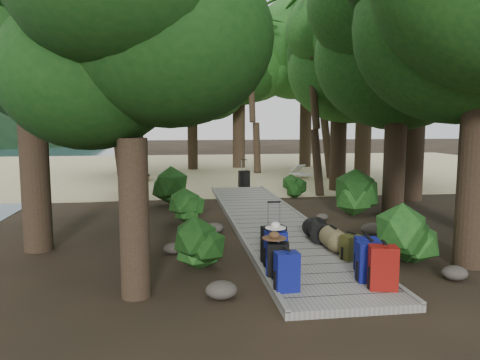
{
  "coord_description": "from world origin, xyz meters",
  "views": [
    {
      "loc": [
        -2.42,
        -10.76,
        2.61
      ],
      "look_at": [
        -0.58,
        2.2,
        1.0
      ],
      "focal_mm": 35.0,
      "sensor_mm": 36.0,
      "label": 1
    }
  ],
  "objects": [
    {
      "name": "backpack_left_a",
      "position": [
        -0.79,
        -4.21,
        0.45
      ],
      "size": [
        0.36,
        0.26,
        0.65
      ],
      "primitive_type": null,
      "rotation": [
        0.0,
        0.0,
        0.05
      ],
      "color": "navy",
      "rests_on": "boardwalk"
    },
    {
      "name": "tree_right_f",
      "position": [
        6.17,
        9.63,
        5.23
      ],
      "size": [
        5.86,
        5.86,
        10.46
      ],
      "primitive_type": null,
      "color": "black",
      "rests_on": "ground"
    },
    {
      "name": "rock_right_c",
      "position": [
        1.52,
        1.17,
        0.09
      ],
      "size": [
        0.32,
        0.29,
        0.18
      ],
      "primitive_type": null,
      "color": "#4C473F",
      "rests_on": "ground"
    },
    {
      "name": "duffel_right_black",
      "position": [
        0.6,
        -1.42,
        0.34
      ],
      "size": [
        0.56,
        0.77,
        0.44
      ],
      "primitive_type": null,
      "rotation": [
        0.0,
        0.0,
        -0.18
      ],
      "color": "black",
      "rests_on": "boardwalk"
    },
    {
      "name": "palm_left_a",
      "position": [
        -4.5,
        6.71,
        3.33
      ],
      "size": [
        4.19,
        4.19,
        6.67
      ],
      "primitive_type": null,
      "color": "#173E11",
      "rests_on": "ground"
    },
    {
      "name": "shrub_left_a",
      "position": [
        -2.0,
        -2.51,
        0.42
      ],
      "size": [
        0.94,
        0.94,
        0.84
      ],
      "primitive_type": null,
      "color": "#144417",
      "rests_on": "ground"
    },
    {
      "name": "rock_left_b",
      "position": [
        -2.46,
        -1.55,
        0.11
      ],
      "size": [
        0.4,
        0.36,
        0.22
      ],
      "primitive_type": null,
      "color": "#4C473F",
      "rests_on": "ground"
    },
    {
      "name": "palm_right_c",
      "position": [
        2.14,
        13.19,
        3.92
      ],
      "size": [
        4.92,
        4.92,
        7.83
      ],
      "primitive_type": null,
      "color": "#173E11",
      "rests_on": "ground"
    },
    {
      "name": "backpack_right_a",
      "position": [
        0.66,
        -4.34,
        0.49
      ],
      "size": [
        0.47,
        0.38,
        0.73
      ],
      "primitive_type": null,
      "rotation": [
        0.0,
        0.0,
        -0.25
      ],
      "color": "#911104",
      "rests_on": "boardwalk"
    },
    {
      "name": "palm_right_a",
      "position": [
        2.87,
        5.47,
        3.56
      ],
      "size": [
        4.18,
        4.18,
        7.13
      ],
      "primitive_type": null,
      "color": "#173E11",
      "rests_on": "ground"
    },
    {
      "name": "backpack_right_b",
      "position": [
        0.6,
        -3.98,
        0.47
      ],
      "size": [
        0.41,
        0.31,
        0.69
      ],
      "primitive_type": null,
      "rotation": [
        0.0,
        0.0,
        -0.1
      ],
      "color": "navy",
      "rests_on": "boardwalk"
    },
    {
      "name": "palm_right_b",
      "position": [
        4.84,
        10.5,
        4.8
      ],
      "size": [
        4.97,
        4.97,
        9.6
      ],
      "primitive_type": null,
      "color": "#173E11",
      "rests_on": "ground"
    },
    {
      "name": "backpack_left_b",
      "position": [
        -0.78,
        -3.59,
        0.44
      ],
      "size": [
        0.39,
        0.31,
        0.63
      ],
      "primitive_type": null,
      "rotation": [
        0.0,
        0.0,
        -0.22
      ],
      "color": "black",
      "rests_on": "boardwalk"
    },
    {
      "name": "backpack_left_c",
      "position": [
        -0.69,
        -3.01,
        0.47
      ],
      "size": [
        0.37,
        0.27,
        0.69
      ],
      "primitive_type": null,
      "rotation": [
        0.0,
        0.0,
        0.01
      ],
      "color": "navy",
      "rests_on": "boardwalk"
    },
    {
      "name": "shrub_left_c",
      "position": [
        -2.54,
        4.03,
        0.56
      ],
      "size": [
        1.24,
        1.24,
        1.11
      ],
      "primitive_type": null,
      "color": "#144417",
      "rests_on": "ground"
    },
    {
      "name": "tree_right_d",
      "position": [
        5.52,
        3.94,
        5.4
      ],
      "size": [
        5.89,
        5.89,
        10.8
      ],
      "primitive_type": null,
      "color": "black",
      "rests_on": "ground"
    },
    {
      "name": "tree_back_d",
      "position": [
        -5.04,
        14.3,
        4.27
      ],
      "size": [
        5.13,
        5.13,
        8.55
      ],
      "primitive_type": null,
      "color": "black",
      "rests_on": "ground"
    },
    {
      "name": "ground",
      "position": [
        0.0,
        0.0,
        0.0
      ],
      "size": [
        120.0,
        120.0,
        0.0
      ],
      "primitive_type": "plane",
      "color": "#312518",
      "rests_on": "ground"
    },
    {
      "name": "backpack_right_c",
      "position": [
        0.78,
        -3.45,
        0.44
      ],
      "size": [
        0.4,
        0.32,
        0.63
      ],
      "primitive_type": null,
      "rotation": [
        0.0,
        0.0,
        -0.15
      ],
      "color": "navy",
      "rests_on": "boardwalk"
    },
    {
      "name": "kayak",
      "position": [
        -3.74,
        10.51,
        0.19
      ],
      "size": [
        1.16,
        3.54,
        0.35
      ],
      "primitive_type": "ellipsoid",
      "rotation": [
        0.0,
        0.0,
        -0.12
      ],
      "color": "#AD300E",
      "rests_on": "sand_beach"
    },
    {
      "name": "tree_right_c",
      "position": [
        3.78,
        1.71,
        4.33
      ],
      "size": [
        5.0,
        5.0,
        8.66
      ],
      "primitive_type": null,
      "color": "black",
      "rests_on": "ground"
    },
    {
      "name": "rock_right_b",
      "position": [
        2.11,
        -0.71,
        0.15
      ],
      "size": [
        0.55,
        0.49,
        0.3
      ],
      "primitive_type": null,
      "color": "#4C473F",
      "rests_on": "ground"
    },
    {
      "name": "lone_suitcase_on_sand",
      "position": [
        0.38,
        7.76,
        0.35
      ],
      "size": [
        0.47,
        0.33,
        0.67
      ],
      "primitive_type": null,
      "rotation": [
        0.0,
        0.0,
        0.22
      ],
      "color": "black",
      "rests_on": "sand_beach"
    },
    {
      "name": "suitcase_on_boardwalk",
      "position": [
        -0.67,
        -2.75,
        0.45
      ],
      "size": [
        0.46,
        0.32,
        0.65
      ],
      "primitive_type": null,
      "rotation": [
        0.0,
        0.0,
        0.24
      ],
      "color": "black",
      "rests_on": "boardwalk"
    },
    {
      "name": "tree_back_a",
      "position": [
        -1.36,
        15.44,
        3.98
      ],
      "size": [
        4.6,
        4.6,
        7.96
      ],
      "primitive_type": null,
      "color": "black",
      "rests_on": "ground"
    },
    {
      "name": "rock_right_a",
      "position": [
        2.19,
        -3.8,
        0.12
      ],
      "size": [
        0.43,
        0.39,
        0.24
      ],
      "primitive_type": null,
      "color": "#4C473F",
      "rests_on": "ground"
    },
    {
      "name": "rock_left_d",
      "position": [
        -1.87,
        3.4,
        0.07
      ],
      "size": [
        0.26,
        0.23,
        0.14
      ],
      "primitive_type": null,
      "color": "#4C473F",
      "rests_on": "ground"
    },
    {
      "name": "tree_left_a",
      "position": [
        -3.02,
        -3.81,
        3.15
      ],
      "size": [
        3.78,
        3.78,
        6.3
      ],
      "primitive_type": null,
      "color": "black",
      "rests_on": "ground"
    },
    {
      "name": "backpack_right_d",
      "position": [
        0.76,
        -2.81,
        0.37
      ],
      "size": [
        0.39,
        0.34,
        0.51
      ],
      "primitive_type": null,
      "rotation": [
        0.0,
        0.0,
        0.36
      ],
      "color": "#434418",
      "rests_on": "boardwalk"
    },
    {
      "name": "shrub_left_b",
      "position": [
        -2.12,
        1.18,
        0.44
      ],
      "size": [
        0.97,
        0.97,
        0.87
      ],
      "primitive_type": null,
      "color": "#144417",
      "rests_on": "ground"
    },
    {
      "name": "shrub_right_a",
      "position": [
        1.87,
        -2.76,
        0.5
      ],
      "size": [
        1.11,
        1.11,
        1.0
      ],
      "primitive_type": null,
      "color": "#144417",
      "rests_on": "ground"
    },
    {
      "name": "shrub_right_c",
      "position": [
        1.83,
        5.05,
        0.33
      ],
      "size": [
        0.74,
        0.74,
        0.66
      ],
      "primitive_type": null,
      "color": "#144417",
      "rests_on": "ground"
    },
    {
      "name": "shrub_right_b",
      "position": [
        2.55,
        1.58,
        0.66
      ],
      "size": [
        1.46,
        1.46,
        1.32
      ],
      "primitive_type": null,
      "color": "#144417",
      "rests_on": "ground"
    },
    {
      "name": "hat_brown",
      "position": [
        -0.84,
        -3.54,
        0.81
      ],
      "size": [
        0.39,
        0.39,
        0.12
      ],
      "primitive_type": null,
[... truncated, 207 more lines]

